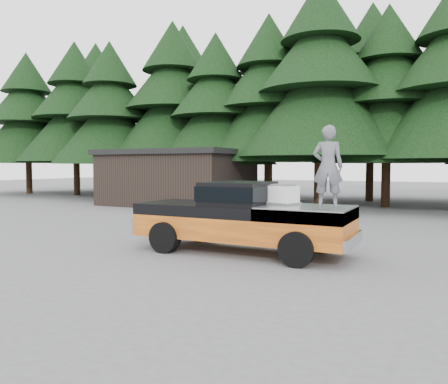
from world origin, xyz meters
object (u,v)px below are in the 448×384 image
at_px(man_on_bed, 328,166).
at_px(pickup_truck, 242,228).
at_px(air_compressor, 283,196).
at_px(utility_building, 178,177).

bearing_deg(man_on_bed, pickup_truck, -9.90).
distance_m(air_compressor, utility_building, 15.76).
bearing_deg(utility_building, man_on_bed, -44.21).
height_order(pickup_truck, man_on_bed, man_on_bed).
bearing_deg(pickup_truck, man_on_bed, 1.13).
relative_size(man_on_bed, utility_building, 0.24).
xyz_separation_m(pickup_truck, air_compressor, (1.08, 0.24, 0.90)).
height_order(man_on_bed, utility_building, man_on_bed).
relative_size(pickup_truck, utility_building, 0.71).
relative_size(air_compressor, utility_building, 0.08).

